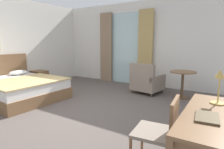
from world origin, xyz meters
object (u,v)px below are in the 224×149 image
at_px(armchair_by_window, 146,82).
at_px(writing_desk, 210,122).
at_px(closed_book, 207,117).
at_px(desk_chair, 161,129).
at_px(round_cafe_table, 183,78).
at_px(nightstand, 40,78).
at_px(bed, 18,88).
at_px(desk_lamp, 219,81).

bearing_deg(armchair_by_window, writing_desk, -57.30).
xyz_separation_m(writing_desk, closed_book, (-0.02, -0.18, 0.11)).
height_order(desk_chair, closed_book, desk_chair).
xyz_separation_m(desk_chair, round_cafe_table, (-0.46, 3.22, 0.03)).
height_order(nightstand, desk_chair, desk_chair).
bearing_deg(closed_book, bed, 163.48).
height_order(bed, armchair_by_window, bed).
relative_size(bed, nightstand, 4.37).
relative_size(bed, desk_lamp, 5.35).
height_order(bed, desk_chair, bed).
relative_size(writing_desk, round_cafe_table, 2.01).
height_order(desk_chair, armchair_by_window, armchair_by_window).
distance_m(armchair_by_window, round_cafe_table, 1.04).
height_order(writing_desk, armchair_by_window, armchair_by_window).
bearing_deg(closed_book, writing_desk, 76.49).
distance_m(desk_chair, desk_lamp, 0.93).
bearing_deg(desk_lamp, round_cafe_table, 110.05).
xyz_separation_m(bed, nightstand, (-0.83, 1.31, -0.03)).
relative_size(desk_lamp, armchair_by_window, 0.47).
distance_m(desk_chair, closed_book, 0.54).
distance_m(writing_desk, desk_lamp, 0.57).
bearing_deg(round_cafe_table, desk_chair, -81.96).
relative_size(desk_chair, round_cafe_table, 1.22).
bearing_deg(round_cafe_table, closed_book, -74.35).
height_order(writing_desk, round_cafe_table, writing_desk).
distance_m(writing_desk, desk_chair, 0.53).
bearing_deg(bed, desk_chair, -10.84).
relative_size(writing_desk, desk_lamp, 3.44).
bearing_deg(desk_lamp, bed, 177.09).
bearing_deg(writing_desk, desk_chair, -165.83).
relative_size(desk_chair, desk_lamp, 2.09).
height_order(nightstand, desk_lamp, desk_lamp).
bearing_deg(writing_desk, armchair_by_window, 122.70).
height_order(nightstand, armchair_by_window, armchair_by_window).
bearing_deg(round_cafe_table, nightstand, -166.34).
relative_size(closed_book, round_cafe_table, 0.45).
bearing_deg(nightstand, round_cafe_table, 13.66).
xyz_separation_m(nightstand, desk_lamp, (5.55, -1.55, 0.78)).
distance_m(nightstand, writing_desk, 5.88).
bearing_deg(writing_desk, bed, 171.73).
relative_size(writing_desk, closed_book, 4.48).
distance_m(closed_book, round_cafe_table, 3.41).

